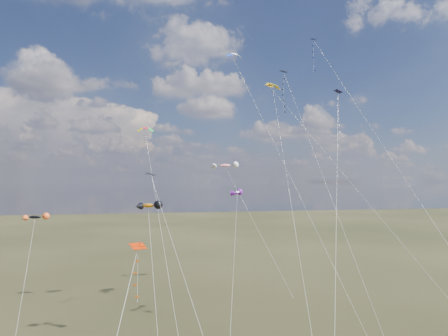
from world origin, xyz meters
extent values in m
cube|color=black|center=(9.25, 22.92, 32.21)|extent=(1.29, 1.29, 0.33)
cylinder|color=silver|center=(11.40, 14.24, 16.11)|extent=(4.33, 17.39, 32.22)
cube|color=#09104B|center=(12.27, 20.00, 35.82)|extent=(0.96, 0.94, 0.30)
cylinder|color=silver|center=(14.28, 5.27, 17.91)|extent=(4.06, 29.48, 35.83)
cube|color=black|center=(-8.46, 16.14, 18.21)|extent=(1.22, 1.24, 0.30)
cylinder|color=silver|center=(-5.73, 8.75, 9.11)|extent=(5.48, 14.80, 18.23)
cube|color=#C12500|center=(-9.71, -1.27, 13.30)|extent=(1.19, 1.16, 0.31)
cube|color=#151253|center=(12.21, 13.56, 27.58)|extent=(0.82, 0.87, 0.32)
cylinder|color=silver|center=(6.77, 3.93, 13.79)|extent=(10.92, 19.28, 27.60)
cube|color=#CC4B0B|center=(7.50, 23.93, 30.60)|extent=(0.96, 0.90, 0.37)
cylinder|color=silver|center=(15.76, 14.00, 15.30)|extent=(16.55, 19.90, 30.62)
cylinder|color=silver|center=(6.31, 12.99, 15.38)|extent=(3.87, 22.51, 30.78)
cylinder|color=silver|center=(7.79, 15.34, 17.17)|extent=(10.36, 16.36, 34.36)
cylinder|color=silver|center=(-7.21, 18.07, 12.41)|extent=(3.30, 20.91, 24.83)
ellipsoid|color=black|center=(-22.60, 27.55, 12.89)|extent=(2.91, 1.08, 1.01)
cylinder|color=silver|center=(-22.65, 23.79, 6.45)|extent=(0.13, 7.53, 12.91)
ellipsoid|color=orange|center=(-8.67, 17.43, 14.77)|extent=(2.98, 2.44, 1.13)
cylinder|color=silver|center=(-8.19, 11.18, 7.38)|extent=(0.99, 12.52, 14.78)
ellipsoid|color=white|center=(2.40, 21.21, 16.09)|extent=(1.81, 2.27, 0.79)
cylinder|color=silver|center=(0.92, 16.99, 8.05)|extent=(2.99, 8.46, 16.10)
ellipsoid|color=red|center=(4.71, 39.13, 20.19)|extent=(4.12, 1.52, 1.27)
cylinder|color=silver|center=(8.82, 33.89, 10.09)|extent=(8.25, 10.51, 20.20)
cube|color=#332316|center=(12.93, 28.65, 0.06)|extent=(0.10, 0.10, 0.12)
camera|label=1|loc=(-9.67, -27.36, 17.38)|focal=32.00mm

